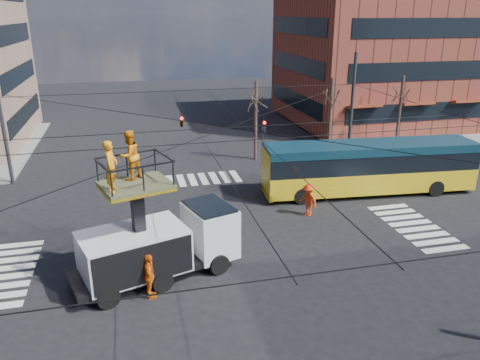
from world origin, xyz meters
name	(u,v)px	position (x,y,z in m)	size (l,w,h in m)	color
ground	(230,247)	(0.00, 0.00, 0.00)	(120.00, 120.00, 0.00)	black
sidewalk_ne	(391,126)	(21.00, 21.00, 0.06)	(18.00, 18.00, 0.12)	slate
crosswalks	(230,247)	(0.00, 0.00, 0.01)	(22.40, 22.40, 0.02)	silver
building_ne	(391,51)	(21.98, 23.98, 7.00)	(20.06, 16.06, 14.00)	brown
overhead_network	(225,160)	(-0.07, 0.40, 4.29)	(24.24, 24.24, 8.00)	#2D2D30
tree_a	(256,99)	(5.00, 13.50, 4.63)	(2.00, 2.00, 6.00)	#382B21
tree_b	(332,96)	(11.00, 13.50, 4.63)	(2.00, 2.00, 6.00)	#382B21
tree_c	(402,93)	(17.00, 13.50, 4.63)	(2.00, 2.00, 6.00)	#382B21
utility_truck	(158,231)	(-3.43, -1.78, 2.08)	(7.37, 4.31, 6.36)	black
city_bus	(369,166)	(9.93, 5.06, 1.73)	(13.24, 3.68, 3.20)	gold
traffic_cone	(113,264)	(-5.39, -0.92, 0.34)	(0.36, 0.36, 0.69)	#FF3C0A
worker_ground	(149,276)	(-3.94, -3.37, 0.95)	(1.11, 0.46, 1.89)	orange
flagger	(308,200)	(5.04, 2.64, 0.92)	(1.19, 0.68, 1.84)	#F73D0F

